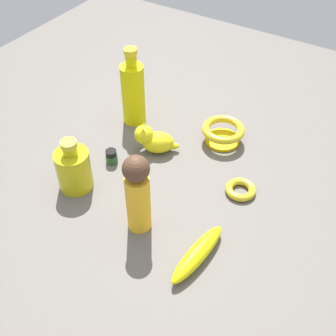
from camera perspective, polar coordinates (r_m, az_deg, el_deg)
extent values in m
plane|color=#5B5651|center=(1.23, 0.00, -1.84)|extent=(2.00, 2.00, 0.00)
cylinder|color=gold|center=(1.21, -12.22, -0.26)|extent=(0.09, 0.09, 0.12)
cylinder|color=gold|center=(1.16, -12.74, 2.30)|extent=(0.04, 0.04, 0.03)
cylinder|color=gold|center=(1.14, -12.89, 3.08)|extent=(0.04, 0.04, 0.02)
cylinder|color=#224D28|center=(1.29, -7.38, 1.26)|extent=(0.03, 0.03, 0.03)
cylinder|color=yellow|center=(1.28, -7.43, 1.64)|extent=(0.03, 0.03, 0.00)
cylinder|color=black|center=(1.28, -7.47, 1.97)|extent=(0.03, 0.03, 0.02)
cylinder|color=#D0A908|center=(1.37, 7.11, 3.68)|extent=(0.11, 0.11, 0.01)
torus|color=gold|center=(1.34, 7.26, 5.03)|extent=(0.13, 0.13, 0.02)
cylinder|color=#D4CD08|center=(1.39, -4.58, 9.57)|extent=(0.07, 0.07, 0.20)
cylinder|color=#D4CD08|center=(1.33, -4.87, 13.86)|extent=(0.03, 0.03, 0.04)
cylinder|color=yellow|center=(1.32, -4.94, 14.95)|extent=(0.04, 0.04, 0.02)
cylinder|color=gold|center=(1.06, -3.91, -4.61)|extent=(0.09, 0.09, 0.17)
sphere|color=#4E3222|center=(0.98, -4.23, -0.11)|extent=(0.06, 0.06, 0.06)
ellipsoid|color=yellow|center=(1.05, 3.89, -11.14)|extent=(0.06, 0.20, 0.04)
ellipsoid|color=yellow|center=(1.31, -1.34, 3.38)|extent=(0.12, 0.11, 0.06)
sphere|color=yellow|center=(1.29, -3.16, 4.40)|extent=(0.06, 0.06, 0.06)
cone|color=yellow|center=(1.26, -3.26, 4.80)|extent=(0.03, 0.03, 0.03)
cone|color=yellow|center=(1.29, -3.15, 5.68)|extent=(0.03, 0.03, 0.03)
ellipsoid|color=yellow|center=(1.31, 0.55, 2.91)|extent=(0.05, 0.04, 0.02)
torus|color=gold|center=(1.21, 9.47, -2.80)|extent=(0.08, 0.08, 0.02)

